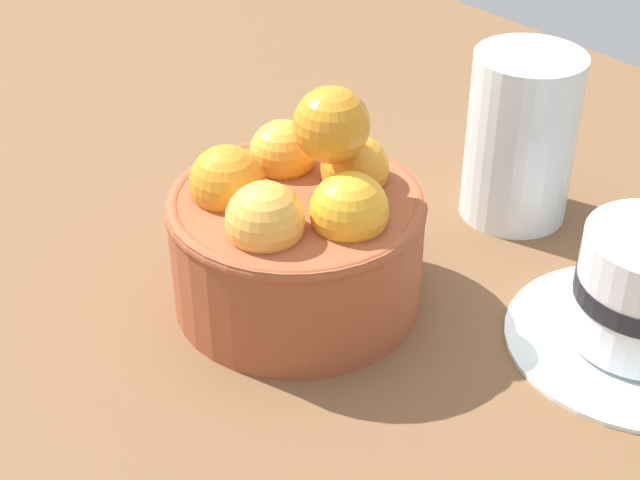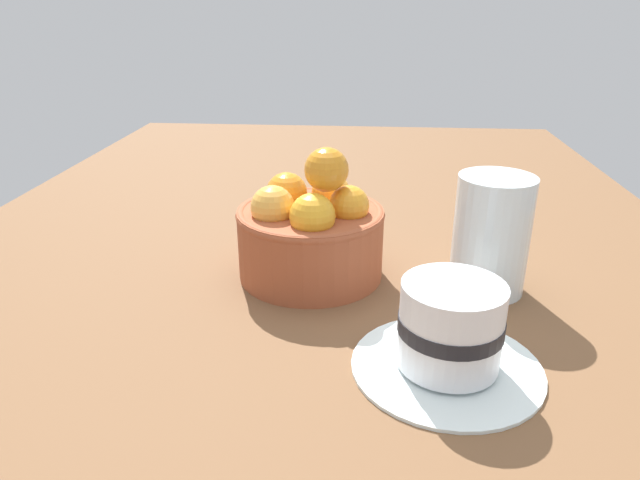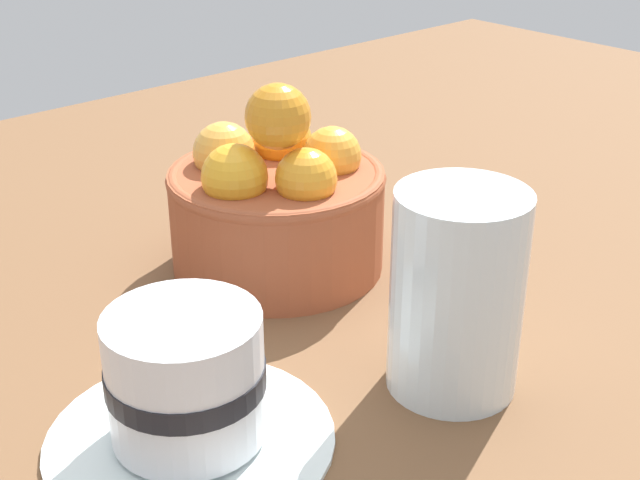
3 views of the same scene
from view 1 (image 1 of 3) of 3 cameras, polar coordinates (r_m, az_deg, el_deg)
ground_plane at (r=61.04cm, az=-1.31°, el=-5.28°), size 154.54×91.37×4.85cm
terracotta_bowl at (r=56.60cm, az=-1.35°, el=0.51°), size 15.21×15.21×14.03cm
water_glass at (r=66.21cm, az=11.81°, el=5.99°), size 7.35×7.35×11.78cm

